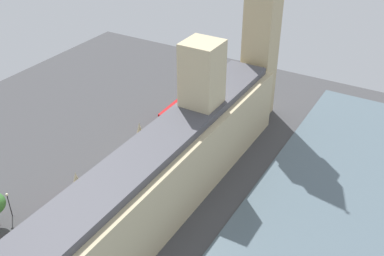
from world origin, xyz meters
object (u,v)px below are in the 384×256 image
object	(u,v)px
double_decker_bus_under_trees	(173,114)
car_blue_midblock	(41,235)
car_yellow_cab_far_end	(142,146)
double_decker_bus_opposite_hall	(72,202)
pedestrian_trailing	(105,210)
pedestrian_corner	(156,163)
parliament_building	(169,165)
street_lamp_slot_11	(8,200)
car_dark_green_kerbside	(102,171)

from	to	relation	value
double_decker_bus_under_trees	car_blue_midblock	distance (m)	48.64
car_yellow_cab_far_end	car_blue_midblock	size ratio (longest dim) A/B	1.10
double_decker_bus_opposite_hall	pedestrian_trailing	size ratio (longest dim) A/B	6.75
double_decker_bus_opposite_hall	pedestrian_corner	size ratio (longest dim) A/B	7.12
parliament_building	street_lamp_slot_11	distance (m)	32.21
double_decker_bus_under_trees	pedestrian_corner	size ratio (longest dim) A/B	7.08
pedestrian_trailing	street_lamp_slot_11	distance (m)	18.81
car_dark_green_kerbside	double_decker_bus_opposite_hall	world-z (taller)	double_decker_bus_opposite_hall
pedestrian_trailing	parliament_building	bearing A→B (deg)	19.28
car_blue_midblock	pedestrian_corner	distance (m)	30.67
car_yellow_cab_far_end	car_blue_midblock	world-z (taller)	same
car_blue_midblock	car_yellow_cab_far_end	bearing A→B (deg)	94.10
double_decker_bus_under_trees	car_dark_green_kerbside	world-z (taller)	double_decker_bus_under_trees
car_blue_midblock	pedestrian_trailing	xyz separation A→B (m)	(-5.84, -11.62, -0.18)
car_dark_green_kerbside	double_decker_bus_opposite_hall	distance (m)	13.08
car_yellow_cab_far_end	double_decker_bus_opposite_hall	bearing A→B (deg)	90.54
double_decker_bus_opposite_hall	car_blue_midblock	size ratio (longest dim) A/B	2.45
double_decker_bus_under_trees	car_yellow_cab_far_end	xyz separation A→B (m)	(-0.23, 14.45, -1.75)
car_blue_midblock	car_dark_green_kerbside	bearing A→B (deg)	100.07
pedestrian_corner	double_decker_bus_under_trees	bearing A→B (deg)	102.47
car_dark_green_kerbside	pedestrian_trailing	world-z (taller)	car_dark_green_kerbside
car_dark_green_kerbside	car_blue_midblock	xyz separation A→B (m)	(-2.97, 21.08, -0.00)
street_lamp_slot_11	car_blue_midblock	bearing A→B (deg)	171.33
parliament_building	pedestrian_corner	size ratio (longest dim) A/B	53.36
parliament_building	car_yellow_cab_far_end	bearing A→B (deg)	-37.41
car_yellow_cab_far_end	double_decker_bus_opposite_hall	world-z (taller)	double_decker_bus_opposite_hall
double_decker_bus_under_trees	car_yellow_cab_far_end	distance (m)	14.56
double_decker_bus_under_trees	street_lamp_slot_11	distance (m)	47.84
car_blue_midblock	pedestrian_trailing	distance (m)	13.01
car_yellow_cab_far_end	car_dark_green_kerbside	xyz separation A→B (m)	(1.75, 13.05, 0.00)
pedestrian_trailing	double_decker_bus_opposite_hall	bearing A→B (deg)	179.46
car_yellow_cab_far_end	pedestrian_trailing	xyz separation A→B (m)	(-7.06, 22.51, -0.18)
pedestrian_trailing	street_lamp_slot_11	xyz separation A→B (m)	(15.48, 10.15, 3.33)
street_lamp_slot_11	double_decker_bus_opposite_hall	bearing A→B (deg)	-144.28
double_decker_bus_under_trees	car_dark_green_kerbside	xyz separation A→B (m)	(1.52, 27.50, -1.75)
car_blue_midblock	parliament_building	bearing A→B (deg)	57.80
car_yellow_cab_far_end	pedestrian_trailing	size ratio (longest dim) A/B	3.02
car_dark_green_kerbside	pedestrian_corner	bearing A→B (deg)	43.72
parliament_building	double_decker_bus_under_trees	xyz separation A→B (m)	(16.32, -26.75, -6.18)
parliament_building	car_dark_green_kerbside	size ratio (longest dim) A/B	17.05
car_yellow_cab_far_end	car_dark_green_kerbside	world-z (taller)	same
parliament_building	car_yellow_cab_far_end	distance (m)	21.75
car_yellow_cab_far_end	street_lamp_slot_11	size ratio (longest dim) A/B	0.83
pedestrian_corner	street_lamp_slot_11	bearing A→B (deg)	-126.65
double_decker_bus_opposite_hall	street_lamp_slot_11	distance (m)	12.11
car_yellow_cab_far_end	street_lamp_slot_11	xyz separation A→B (m)	(8.42, 32.66, 3.15)
car_dark_green_kerbside	pedestrian_corner	world-z (taller)	car_dark_green_kerbside
car_yellow_cab_far_end	pedestrian_corner	xyz separation A→B (m)	(-6.87, 3.99, -0.22)
parliament_building	car_dark_green_kerbside	xyz separation A→B (m)	(17.84, 0.75, -7.93)
double_decker_bus_under_trees	car_dark_green_kerbside	bearing A→B (deg)	85.36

